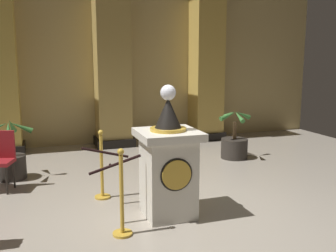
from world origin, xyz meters
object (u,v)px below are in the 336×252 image
at_px(stanchion_near, 102,174).
at_px(potted_palm_right, 234,145).
at_px(pedestal_clock, 168,165).
at_px(stanchion_far, 122,205).
at_px(cafe_chair_red, 1,155).
at_px(potted_palm_left, 11,162).

bearing_deg(stanchion_near, potted_palm_right, 25.61).
relative_size(pedestal_clock, stanchion_far, 1.65).
bearing_deg(pedestal_clock, potted_palm_right, 46.03).
distance_m(pedestal_clock, potted_palm_right, 3.37).
relative_size(stanchion_far, cafe_chair_red, 1.12).
height_order(stanchion_far, cafe_chair_red, stanchion_far).
distance_m(potted_palm_left, potted_palm_right, 4.43).
bearing_deg(cafe_chair_red, stanchion_near, -31.38).
xyz_separation_m(stanchion_far, potted_palm_left, (-1.39, 2.79, -0.07)).
xyz_separation_m(pedestal_clock, cafe_chair_red, (-2.21, 1.84, -0.13)).
xyz_separation_m(stanchion_near, stanchion_far, (0.03, -1.32, 0.01)).
height_order(stanchion_near, potted_palm_left, potted_palm_left).
height_order(stanchion_near, stanchion_far, stanchion_far).
relative_size(stanchion_near, stanchion_far, 0.99).
bearing_deg(stanchion_far, cafe_chair_red, 124.01).
relative_size(stanchion_near, potted_palm_left, 0.97).
bearing_deg(potted_palm_left, stanchion_near, -47.05).
xyz_separation_m(pedestal_clock, stanchion_far, (-0.71, -0.38, -0.33)).
height_order(pedestal_clock, potted_palm_right, pedestal_clock).
height_order(pedestal_clock, cafe_chair_red, pedestal_clock).
height_order(stanchion_near, cafe_chair_red, stanchion_near).
bearing_deg(pedestal_clock, cafe_chair_red, 140.26).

